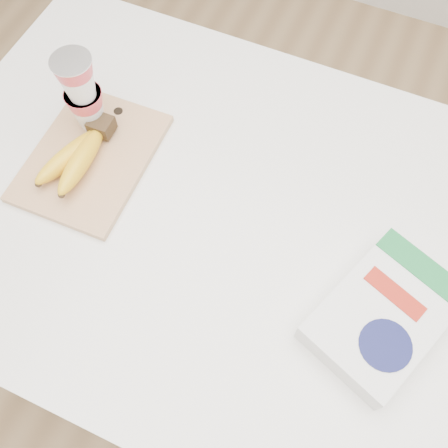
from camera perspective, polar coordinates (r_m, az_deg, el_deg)
name	(u,v)px	position (r m, az deg, el deg)	size (l,w,h in m)	color
room	(248,116)	(0.71, 2.71, 12.20)	(4.00, 4.00, 4.00)	tan
table	(235,301)	(1.46, 1.31, -8.75)	(1.37, 0.91, 1.03)	white
cutting_board	(91,157)	(1.09, -14.94, 7.36)	(0.23, 0.32, 0.02)	tan
bananas	(78,154)	(1.06, -16.31, 7.64)	(0.10, 0.21, 0.06)	#382816
yogurt_stack	(82,91)	(1.06, -15.97, 14.36)	(0.08, 0.08, 0.19)	white
cereal_box	(383,315)	(0.93, 17.75, -9.83)	(0.26, 0.31, 0.06)	white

